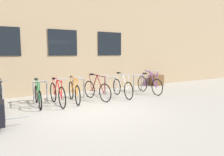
{
  "coord_description": "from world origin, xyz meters",
  "views": [
    {
      "loc": [
        -2.42,
        -5.92,
        1.86
      ],
      "look_at": [
        1.66,
        1.6,
        0.78
      ],
      "focal_mm": 32.11,
      "sensor_mm": 36.0,
      "label": 1
    }
  ],
  "objects_px": {
    "planter_box": "(157,80)",
    "bicycle_red": "(57,94)",
    "bicycle_green": "(38,95)",
    "bicycle_maroon": "(97,90)",
    "bicycle_orange": "(74,92)",
    "bicycle_black": "(1,99)",
    "bicycle_white": "(122,87)",
    "bicycle_purple": "(149,84)"
  },
  "relations": [
    {
      "from": "bicycle_orange",
      "to": "bicycle_black",
      "type": "distance_m",
      "value": 2.44
    },
    {
      "from": "bicycle_maroon",
      "to": "planter_box",
      "type": "distance_m",
      "value": 4.73
    },
    {
      "from": "bicycle_maroon",
      "to": "bicycle_orange",
      "type": "bearing_deg",
      "value": 175.91
    },
    {
      "from": "bicycle_red",
      "to": "bicycle_green",
      "type": "bearing_deg",
      "value": 165.05
    },
    {
      "from": "bicycle_purple",
      "to": "bicycle_green",
      "type": "bearing_deg",
      "value": 179.09
    },
    {
      "from": "bicycle_maroon",
      "to": "bicycle_orange",
      "type": "height_order",
      "value": "bicycle_maroon"
    },
    {
      "from": "planter_box",
      "to": "bicycle_maroon",
      "type": "bearing_deg",
      "value": -160.66
    },
    {
      "from": "bicycle_black",
      "to": "bicycle_green",
      "type": "bearing_deg",
      "value": 2.06
    },
    {
      "from": "bicycle_maroon",
      "to": "bicycle_orange",
      "type": "distance_m",
      "value": 0.92
    },
    {
      "from": "planter_box",
      "to": "bicycle_green",
      "type": "bearing_deg",
      "value": -167.68
    },
    {
      "from": "bicycle_purple",
      "to": "bicycle_red",
      "type": "distance_m",
      "value": 4.26
    },
    {
      "from": "bicycle_green",
      "to": "bicycle_white",
      "type": "bearing_deg",
      "value": -2.6
    },
    {
      "from": "bicycle_maroon",
      "to": "bicycle_red",
      "type": "distance_m",
      "value": 1.59
    },
    {
      "from": "bicycle_white",
      "to": "planter_box",
      "type": "bearing_deg",
      "value": 26.04
    },
    {
      "from": "bicycle_maroon",
      "to": "bicycle_white",
      "type": "xyz_separation_m",
      "value": [
        1.16,
        -0.05,
        0.0
      ]
    },
    {
      "from": "bicycle_purple",
      "to": "bicycle_red",
      "type": "relative_size",
      "value": 1.0
    },
    {
      "from": "bicycle_red",
      "to": "bicycle_white",
      "type": "bearing_deg",
      "value": 0.33
    },
    {
      "from": "bicycle_white",
      "to": "bicycle_red",
      "type": "xyz_separation_m",
      "value": [
        -2.75,
        -0.02,
        0.01
      ]
    },
    {
      "from": "bicycle_black",
      "to": "bicycle_white",
      "type": "bearing_deg",
      "value": -1.42
    },
    {
      "from": "bicycle_white",
      "to": "bicycle_purple",
      "type": "bearing_deg",
      "value": 2.87
    },
    {
      "from": "bicycle_orange",
      "to": "bicycle_red",
      "type": "relative_size",
      "value": 0.98
    },
    {
      "from": "bicycle_orange",
      "to": "bicycle_black",
      "type": "height_order",
      "value": "bicycle_black"
    },
    {
      "from": "bicycle_white",
      "to": "bicycle_purple",
      "type": "height_order",
      "value": "bicycle_purple"
    },
    {
      "from": "bicycle_maroon",
      "to": "bicycle_orange",
      "type": "xyz_separation_m",
      "value": [
        -0.92,
        0.07,
        0.0
      ]
    },
    {
      "from": "bicycle_maroon",
      "to": "bicycle_red",
      "type": "height_order",
      "value": "bicycle_maroon"
    },
    {
      "from": "bicycle_black",
      "to": "planter_box",
      "type": "bearing_deg",
      "value": 10.85
    },
    {
      "from": "bicycle_white",
      "to": "planter_box",
      "type": "relative_size",
      "value": 2.56
    },
    {
      "from": "bicycle_purple",
      "to": "planter_box",
      "type": "xyz_separation_m",
      "value": [
        1.79,
        1.54,
        -0.1
      ]
    },
    {
      "from": "bicycle_purple",
      "to": "bicycle_orange",
      "type": "bearing_deg",
      "value": 179.43
    },
    {
      "from": "bicycle_red",
      "to": "planter_box",
      "type": "distance_m",
      "value": 6.26
    },
    {
      "from": "bicycle_white",
      "to": "planter_box",
      "type": "distance_m",
      "value": 3.68
    },
    {
      "from": "bicycle_black",
      "to": "bicycle_purple",
      "type": "bearing_deg",
      "value": -0.35
    },
    {
      "from": "planter_box",
      "to": "bicycle_red",
      "type": "bearing_deg",
      "value": -164.93
    },
    {
      "from": "bicycle_orange",
      "to": "bicycle_purple",
      "type": "bearing_deg",
      "value": -0.57
    },
    {
      "from": "bicycle_black",
      "to": "bicycle_orange",
      "type": "bearing_deg",
      "value": -0.02
    },
    {
      "from": "bicycle_purple",
      "to": "bicycle_orange",
      "type": "relative_size",
      "value": 1.02
    },
    {
      "from": "bicycle_green",
      "to": "planter_box",
      "type": "relative_size",
      "value": 2.52
    },
    {
      "from": "bicycle_green",
      "to": "bicycle_black",
      "type": "distance_m",
      "value": 1.14
    },
    {
      "from": "bicycle_red",
      "to": "planter_box",
      "type": "xyz_separation_m",
      "value": [
        6.05,
        1.63,
        -0.1
      ]
    },
    {
      "from": "bicycle_purple",
      "to": "bicycle_red",
      "type": "bearing_deg",
      "value": -178.77
    },
    {
      "from": "bicycle_green",
      "to": "bicycle_black",
      "type": "xyz_separation_m",
      "value": [
        -1.14,
        -0.04,
        0.0
      ]
    },
    {
      "from": "bicycle_green",
      "to": "planter_box",
      "type": "xyz_separation_m",
      "value": [
        6.68,
        1.46,
        -0.07
      ]
    }
  ]
}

